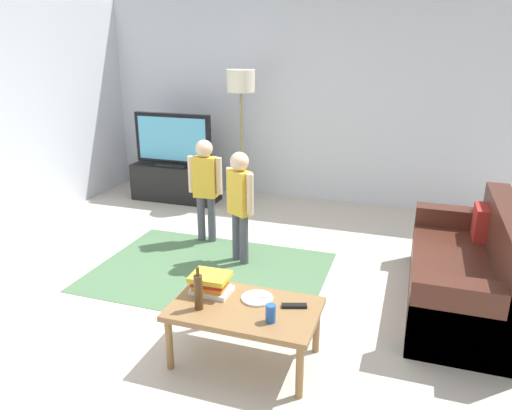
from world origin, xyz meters
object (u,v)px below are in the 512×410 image
(book_stack, at_px, (211,283))
(soda_can, at_px, (271,313))
(coffee_table, at_px, (245,313))
(plate, at_px, (257,298))
(tv_remote, at_px, (294,306))
(bottle, at_px, (198,292))
(tv_stand, at_px, (176,183))
(couch, at_px, (472,275))
(child_center, at_px, (240,198))
(floor_lamp, at_px, (241,88))
(tv, at_px, (173,140))
(child_near_tv, at_px, (205,182))

(book_stack, relative_size, soda_can, 2.40)
(coffee_table, bearing_deg, plate, 67.27)
(soda_can, bearing_deg, tv_remote, 65.56)
(bottle, distance_m, tv_remote, 0.65)
(plate, bearing_deg, bottle, -144.00)
(tv_stand, relative_size, couch, 0.67)
(child_center, height_order, plate, child_center)
(child_center, xyz_separation_m, plate, (0.63, -1.37, -0.25))
(book_stack, bearing_deg, coffee_table, -20.38)
(floor_lamp, bearing_deg, book_stack, -73.67)
(floor_lamp, xyz_separation_m, child_center, (0.63, -1.77, -0.86))
(book_stack, bearing_deg, bottle, -86.09)
(soda_can, bearing_deg, plate, 125.27)
(tv, height_order, book_stack, tv)
(tv_stand, xyz_separation_m, bottle, (1.86, -3.23, 0.30))
(child_near_tv, bearing_deg, tv, 130.08)
(tv, height_order, soda_can, tv)
(floor_lamp, bearing_deg, plate, -67.99)
(couch, distance_m, soda_can, 1.93)
(child_near_tv, bearing_deg, floor_lamp, 93.77)
(soda_can, bearing_deg, tv_stand, 126.22)
(coffee_table, bearing_deg, child_center, 111.44)
(floor_lamp, bearing_deg, tv_stand, -170.66)
(floor_lamp, height_order, child_near_tv, floor_lamp)
(child_near_tv, relative_size, soda_can, 9.50)
(bottle, bearing_deg, book_stack, 93.91)
(couch, bearing_deg, tv_stand, 153.49)
(tv, xyz_separation_m, floor_lamp, (0.92, 0.17, 0.70))
(coffee_table, bearing_deg, child_near_tv, 120.97)
(floor_lamp, xyz_separation_m, soda_can, (1.44, -3.38, -1.06))
(plate, bearing_deg, soda_can, -54.73)
(tv_stand, relative_size, coffee_table, 1.20)
(child_near_tv, distance_m, tv_remote, 2.31)
(book_stack, bearing_deg, soda_can, -24.02)
(tv_stand, bearing_deg, soda_can, -53.78)
(child_center, xyz_separation_m, soda_can, (0.80, -1.61, -0.20))
(tv, relative_size, coffee_table, 1.10)
(bottle, distance_m, soda_can, 0.50)
(tv, bearing_deg, coffee_table, -55.22)
(coffee_table, relative_size, book_stack, 3.47)
(tv_remote, bearing_deg, couch, 25.68)
(floor_lamp, relative_size, plate, 8.09)
(book_stack, xyz_separation_m, tv_remote, (0.62, -0.01, -0.06))
(floor_lamp, distance_m, book_stack, 3.44)
(soda_can, bearing_deg, book_stack, 155.98)
(tv_stand, xyz_separation_m, tv, (0.00, -0.02, 0.60))
(child_center, distance_m, tv_remote, 1.68)
(coffee_table, relative_size, soda_can, 8.33)
(tv, height_order, child_center, tv)
(couch, xyz_separation_m, child_near_tv, (-2.67, 0.61, 0.40))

